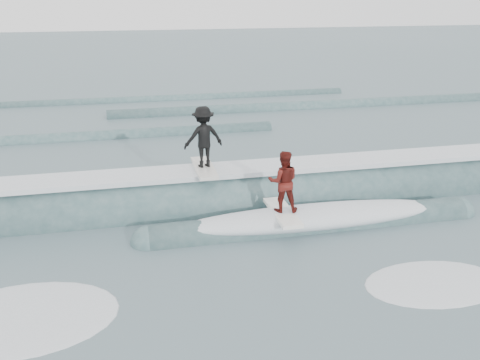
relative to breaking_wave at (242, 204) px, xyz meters
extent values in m
plane|color=#435E61|center=(-0.24, -5.02, -0.04)|extent=(160.00, 160.00, 0.00)
cylinder|color=#325155|center=(-0.24, 0.29, -0.04)|extent=(20.25, 2.03, 2.03)
cylinder|color=#325155|center=(1.56, -1.91, -0.04)|extent=(9.00, 0.94, 0.94)
sphere|color=#325155|center=(-2.94, -1.91, -0.04)|extent=(0.94, 0.94, 0.94)
sphere|color=#325155|center=(6.06, -1.91, -0.04)|extent=(0.94, 0.94, 0.94)
cube|color=white|center=(-0.24, 0.29, 1.04)|extent=(18.00, 1.30, 0.14)
ellipsoid|color=white|center=(1.56, -1.91, 0.26)|extent=(7.60, 1.30, 0.60)
cube|color=silver|center=(-1.10, 0.29, 1.16)|extent=(0.57, 2.01, 0.10)
imported|color=black|center=(-1.10, 0.29, 2.11)|extent=(1.25, 0.85, 1.79)
cube|color=white|center=(0.66, -1.91, 0.48)|extent=(0.56, 2.00, 0.10)
imported|color=#51130F|center=(0.66, -1.91, 1.36)|extent=(0.93, 0.79, 1.67)
ellipsoid|color=white|center=(3.16, -5.36, -0.04)|extent=(3.69, 2.52, 0.10)
ellipsoid|color=white|center=(-5.35, -5.01, -0.04)|extent=(2.53, 1.72, 0.10)
ellipsoid|color=white|center=(-5.64, -4.73, -0.04)|extent=(3.61, 2.46, 0.10)
cylinder|color=#325155|center=(-7.58, 8.98, -0.04)|extent=(22.00, 0.70, 0.70)
cylinder|color=#325155|center=(6.91, 12.98, -0.04)|extent=(22.00, 0.80, 0.80)
cylinder|color=#325155|center=(-0.69, 16.98, -0.04)|extent=(22.00, 0.60, 0.60)
camera|label=1|loc=(-3.41, -14.59, 6.16)|focal=40.00mm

